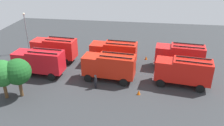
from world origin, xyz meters
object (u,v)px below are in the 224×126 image
(fire_truck_1, at_px, (114,52))
(traffic_cone_1, at_px, (139,92))
(fire_truck_0, at_px, (180,55))
(traffic_cone_0, at_px, (189,77))
(fire_truck_4, at_px, (109,66))
(firefighter_1, at_px, (103,51))
(fire_truck_3, at_px, (183,71))
(tree_1, at_px, (2,74))
(traffic_cone_2, at_px, (146,58))
(lamppost, at_px, (26,30))
(fire_truck_2, at_px, (55,48))
(firefighter_0, at_px, (162,56))
(firefighter_2, at_px, (43,61))
(tree_0, at_px, (18,72))
(fire_truck_5, at_px, (39,61))
(firefighter_3, at_px, (95,81))

(fire_truck_1, relative_size, traffic_cone_1, 12.02)
(fire_truck_0, bearing_deg, traffic_cone_0, 116.54)
(fire_truck_4, distance_m, firefighter_1, 8.12)
(fire_truck_3, distance_m, firefighter_1, 14.35)
(tree_1, relative_size, traffic_cone_2, 8.26)
(fire_truck_4, xyz_separation_m, lamppost, (15.58, -7.99, 1.91))
(fire_truck_2, bearing_deg, firefighter_0, -168.29)
(firefighter_2, xyz_separation_m, traffic_cone_1, (-14.80, 5.67, -0.73))
(firefighter_0, xyz_separation_m, firefighter_2, (18.03, 4.58, 0.08))
(tree_0, bearing_deg, firefighter_1, -120.10)
(fire_truck_0, distance_m, tree_0, 22.47)
(fire_truck_5, bearing_deg, fire_truck_2, -89.91)
(firefighter_0, height_order, firefighter_2, firefighter_2)
(fire_truck_0, xyz_separation_m, firefighter_3, (11.23, 7.48, -1.11))
(lamppost, bearing_deg, fire_truck_1, 168.45)
(fire_truck_5, bearing_deg, firefighter_2, -71.29)
(tree_0, bearing_deg, fire_truck_0, -151.85)
(tree_0, bearing_deg, fire_truck_4, -151.00)
(fire_truck_4, height_order, fire_truck_5, same)
(firefighter_1, distance_m, firefighter_3, 10.16)
(fire_truck_0, relative_size, traffic_cone_1, 12.13)
(fire_truck_5, bearing_deg, fire_truck_3, -176.57)
(fire_truck_3, height_order, firefighter_2, fire_truck_3)
(fire_truck_4, height_order, firefighter_0, fire_truck_4)
(firefighter_2, bearing_deg, tree_1, 99.52)
(fire_truck_3, distance_m, traffic_cone_0, 2.98)
(fire_truck_4, distance_m, traffic_cone_2, 9.31)
(firefighter_3, bearing_deg, firefighter_1, 105.23)
(firefighter_0, distance_m, traffic_cone_1, 10.77)
(firefighter_2, bearing_deg, firefighter_1, -131.96)
(fire_truck_0, height_order, fire_truck_3, same)
(fire_truck_4, bearing_deg, fire_truck_5, 5.43)
(fire_truck_3, bearing_deg, fire_truck_4, 7.55)
(fire_truck_4, height_order, traffic_cone_0, fire_truck_4)
(fire_truck_3, bearing_deg, traffic_cone_1, 37.42)
(fire_truck_0, bearing_deg, fire_truck_3, 94.81)
(fire_truck_1, bearing_deg, fire_truck_3, 157.42)
(firefighter_0, relative_size, tree_0, 0.35)
(firefighter_0, bearing_deg, firefighter_2, -3.64)
(fire_truck_5, bearing_deg, firefighter_3, 167.91)
(firefighter_3, distance_m, tree_1, 11.08)
(traffic_cone_1, bearing_deg, fire_truck_1, -62.16)
(fire_truck_0, xyz_separation_m, traffic_cone_2, (4.88, -2.61, -1.86))
(fire_truck_1, relative_size, traffic_cone_2, 12.45)
(tree_0, xyz_separation_m, lamppost, (5.61, -13.51, 0.78))
(tree_0, xyz_separation_m, traffic_cone_1, (-14.16, -2.35, -2.98))
(fire_truck_2, relative_size, firefighter_3, 4.03)
(traffic_cone_0, bearing_deg, fire_truck_2, -8.78)
(lamppost, bearing_deg, firefighter_2, 132.12)
(fire_truck_1, xyz_separation_m, firefighter_1, (2.28, -2.89, -1.15))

